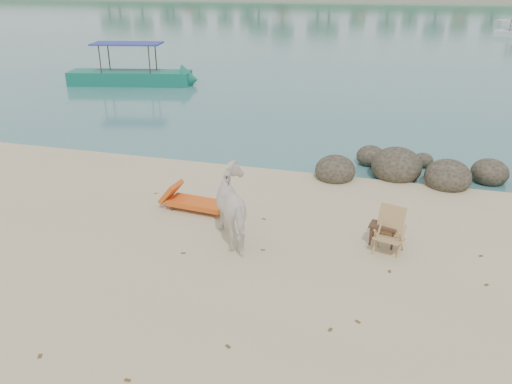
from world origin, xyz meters
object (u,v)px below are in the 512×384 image
cow (238,207)px  lounge_chair (197,201)px  deck_chair (390,234)px  boat_near (128,50)px  side_table (383,236)px  boulders (415,171)px

cow → lounge_chair: bearing=-73.5°
deck_chair → boat_near: 20.86m
cow → deck_chair: (3.23, 0.26, -0.32)m
side_table → boat_near: 20.56m
deck_chair → cow: bearing=-158.8°
side_table → lounge_chair: (-4.51, 0.54, 0.04)m
side_table → deck_chair: (0.13, -0.31, 0.24)m
deck_chair → boat_near: size_ratio=0.13×
side_table → boat_near: bearing=143.2°
side_table → deck_chair: size_ratio=0.62×
lounge_chair → deck_chair: 4.72m
cow → lounge_chair: size_ratio=1.02×
side_table → deck_chair: bearing=-57.1°
cow → side_table: bearing=155.3°
boulders → lounge_chair: size_ratio=3.48×
boulders → cow: size_ratio=3.42×
boulders → deck_chair: 4.70m
boulders → side_table: bearing=-99.4°
boulders → side_table: 4.40m
lounge_chair → boulders: bearing=41.9°
boulders → boat_near: 18.27m
side_table → lounge_chair: size_ratio=0.32×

